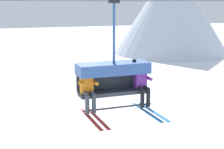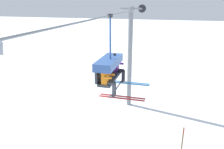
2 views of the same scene
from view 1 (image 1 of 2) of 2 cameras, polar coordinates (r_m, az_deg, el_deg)
name	(u,v)px [view 1 (image 1 of 2)]	position (r m, az deg, el deg)	size (l,w,h in m)	color
mountain_peak_central	(172,8)	(53.82, 9.88, 10.86)	(17.46, 17.46, 13.80)	silver
lift_cable	(100,1)	(8.83, -2.06, 12.16)	(19.56, 0.05, 0.05)	slate
chairlift_chair	(113,73)	(9.22, 0.16, 0.25)	(1.96, 0.74, 2.83)	#33383D
skier_orange	(88,88)	(8.85, -4.01, -2.30)	(0.46, 1.70, 1.23)	orange
skier_purple	(142,83)	(9.38, 5.00, -1.37)	(0.48, 1.70, 1.34)	purple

